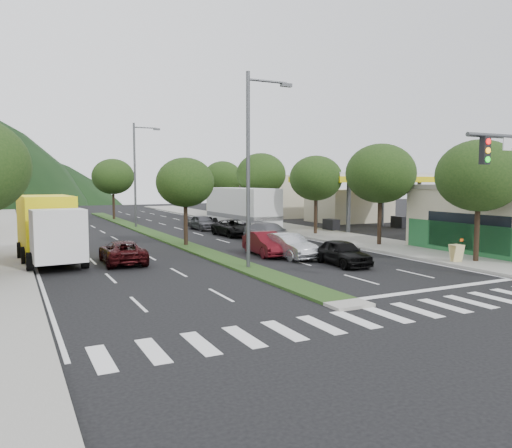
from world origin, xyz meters
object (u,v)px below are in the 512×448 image
tree_med_near (185,182)px  sedan_silver (289,246)px  streetlight_near (252,160)px  car_queue_b (270,233)px  tree_r_d (261,174)px  car_queue_e (203,222)px  car_queue_c (266,244)px  tree_med_far (113,177)px  motorhome (242,208)px  tree_r_a (479,176)px  suv_maroon (122,252)px  car_queue_a (342,252)px  box_truck (49,231)px  a_frame_sign (457,251)px  tree_r_e (223,178)px  tree_r_b (381,174)px  car_queue_d (234,228)px  tree_r_c (316,178)px  streetlight_mid (137,170)px

tree_med_near → sedan_silver: size_ratio=1.37×
streetlight_near → car_queue_b: streetlight_near is taller
tree_r_d → car_queue_e: bearing=-166.7°
car_queue_c → car_queue_e: (2.06, 16.52, -0.02)m
tree_med_far → motorhome: tree_med_far is taller
sedan_silver → tree_r_a: bearing=-40.9°
tree_r_a → suv_maroon: tree_r_a is taller
tree_r_a → streetlight_near: 12.48m
tree_r_a → suv_maroon: (-17.43, 8.68, -4.18)m
car_queue_b → car_queue_a: bearing=-101.3°
tree_r_a → car_queue_c: tree_r_a is taller
box_truck → a_frame_sign: 22.45m
tree_r_d → tree_r_e: (0.00, 10.00, -0.29)m
tree_r_a → tree_r_b: 8.00m
tree_med_near → car_queue_d: size_ratio=1.24×
suv_maroon → tree_r_a: bearing=155.7°
sedan_silver → car_queue_c: sedan_silver is taller
sedan_silver → motorhome: size_ratio=0.43×
tree_r_e → car_queue_c: (-8.96, -28.15, -4.17)m
car_queue_d → tree_r_c: bearing=-22.8°
tree_r_d → motorhome: 5.77m
car_queue_b → box_truck: (-15.01, -2.07, 1.01)m
tree_med_far → sedan_silver: size_ratio=1.57×
tree_r_a → tree_med_near: 18.44m
tree_r_e → motorhome: 14.00m
tree_r_a → tree_r_b: (-0.00, 8.00, 0.22)m
streetlight_near → suv_maroon: size_ratio=2.17×
tree_med_near → tree_med_far: bearing=90.0°
tree_r_a → box_truck: bearing=152.7°
tree_r_a → streetlight_mid: bearing=112.1°
car_queue_d → suv_maroon: bearing=-140.9°
sedan_silver → tree_r_e: bearing=70.9°
streetlight_near → car_queue_b: (5.80, 8.89, -4.84)m
tree_r_d → car_queue_a: bearing=-106.6°
streetlight_near → sedan_silver: streetlight_near is taller
tree_r_e → motorhome: bearing=-105.4°
tree_r_e → suv_maroon: (-17.43, -27.32, -4.25)m
tree_med_near → tree_med_far: 26.01m
tree_r_e → car_queue_e: (-6.90, -11.63, -4.19)m
car_queue_b → a_frame_sign: 13.51m
tree_r_d → streetlight_near: streetlight_near is taller
tree_r_b → car_queue_c: tree_r_b is taller
sedan_silver → a_frame_sign: (7.04, -6.04, -0.01)m
car_queue_a → car_queue_e: 21.52m
tree_r_c → car_queue_d: 7.95m
tree_r_c → car_queue_e: tree_r_c is taller
tree_med_far → motorhome: 19.36m
car_queue_d → sedan_silver: bearing=-101.0°
motorhome → a_frame_sign: size_ratio=7.92×
tree_r_a → tree_r_d: bearing=90.0°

